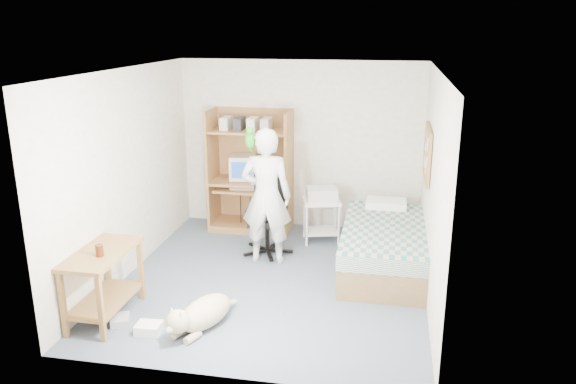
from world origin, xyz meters
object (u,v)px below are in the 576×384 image
object	(u,v)px
bed	(384,246)
printer_cart	(321,214)
side_desk	(103,274)
person	(266,196)
dog	(201,314)
computer_hutch	(251,176)
office_chair	(268,225)

from	to	relation	value
bed	printer_cart	size ratio (longest dim) A/B	3.28
printer_cart	bed	bearing A→B (deg)	-54.75
side_desk	printer_cart	distance (m)	3.24
bed	person	xyz separation A→B (m)	(-1.50, -0.06, 0.60)
dog	printer_cart	distance (m)	2.78
printer_cart	computer_hutch	bearing A→B (deg)	147.68
printer_cart	side_desk	bearing A→B (deg)	-141.49
computer_hutch	office_chair	size ratio (longest dim) A/B	1.69
bed	dog	distance (m)	2.58
side_desk	computer_hutch	bearing A→B (deg)	73.86
side_desk	printer_cart	world-z (taller)	side_desk
dog	office_chair	bearing A→B (deg)	107.62
printer_cart	office_chair	bearing A→B (deg)	-156.41
computer_hutch	person	xyz separation A→B (m)	(0.50, -1.18, 0.06)
computer_hutch	person	bearing A→B (deg)	-67.18
person	printer_cart	world-z (taller)	person
computer_hutch	side_desk	world-z (taller)	computer_hutch
bed	side_desk	distance (m)	3.39
side_desk	dog	bearing A→B (deg)	-2.28
side_desk	person	world-z (taller)	person
office_chair	dog	world-z (taller)	office_chair
bed	office_chair	distance (m)	1.58
person	printer_cart	distance (m)	1.13
office_chair	printer_cart	distance (m)	0.84
computer_hutch	dog	world-z (taller)	computer_hutch
bed	side_desk	bearing A→B (deg)	-147.50
bed	dog	xyz separation A→B (m)	(-1.78, -1.86, -0.12)
side_desk	printer_cart	size ratio (longest dim) A/B	1.63
side_desk	dog	xyz separation A→B (m)	(1.07, -0.04, -0.33)
side_desk	person	size ratio (longest dim) A/B	0.57
side_desk	bed	bearing A→B (deg)	32.50
bed	office_chair	world-z (taller)	office_chair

